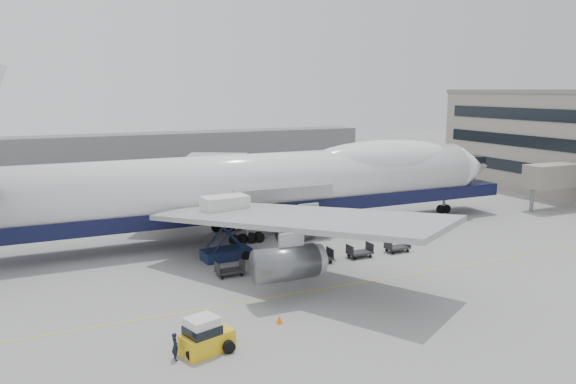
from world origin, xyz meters
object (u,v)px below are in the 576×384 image
catering_truck (225,223)px  airliner (268,183)px  ground_worker (175,346)px  baggage_tug (205,337)px

catering_truck → airliner: bearing=39.8°
catering_truck → ground_worker: catering_truck is taller
catering_truck → baggage_tug: 19.11m
airliner → baggage_tug: size_ratio=19.43×
airliner → baggage_tug: airliner is taller
catering_truck → baggage_tug: size_ratio=1.73×
airliner → ground_worker: (-16.36, -24.74, -4.79)m
catering_truck → ground_worker: size_ratio=3.59×
airliner → catering_truck: (-7.26, -7.05, -2.20)m
baggage_tug → ground_worker: baggage_tug is taller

